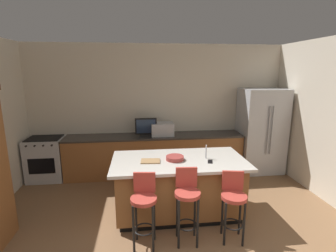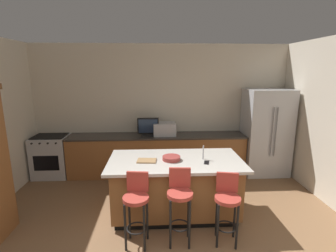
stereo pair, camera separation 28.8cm
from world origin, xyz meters
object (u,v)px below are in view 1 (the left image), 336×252
object	(u,v)px
tv_monitor	(146,128)
cutting_board	(150,161)
kitchen_island	(179,186)
refrigerator	(261,131)
bar_stool_left	(144,204)
bar_stool_right	(233,201)
cell_phone	(210,162)
range_oven	(47,159)
fruit_bowl	(175,158)
microwave	(162,129)
bar_stool_center	(187,199)

from	to	relation	value
tv_monitor	cutting_board	distance (m)	1.62
kitchen_island	cutting_board	world-z (taller)	cutting_board
refrigerator	bar_stool_left	xyz separation A→B (m)	(-2.70, -2.27, -0.36)
bar_stool_right	cutting_board	size ratio (longest dim) A/B	3.27
bar_stool_left	cell_phone	size ratio (longest dim) A/B	6.53
range_oven	bar_stool_right	xyz separation A→B (m)	(3.21, -2.34, 0.11)
tv_monitor	cell_phone	distance (m)	1.97
fruit_bowl	cell_phone	xyz separation A→B (m)	(0.52, -0.14, -0.03)
bar_stool_left	fruit_bowl	xyz separation A→B (m)	(0.50, 0.69, 0.36)
kitchen_island	bar_stool_right	size ratio (longest dim) A/B	2.20
range_oven	bar_stool_left	size ratio (longest dim) A/B	0.93
kitchen_island	cutting_board	size ratio (longest dim) A/B	7.21
refrigerator	cell_phone	size ratio (longest dim) A/B	12.61
refrigerator	fruit_bowl	world-z (taller)	refrigerator
microwave	bar_stool_left	world-z (taller)	microwave
range_oven	microwave	distance (m)	2.54
range_oven	bar_stool_center	bearing A→B (deg)	-41.88
bar_stool_right	cutting_board	xyz separation A→B (m)	(-1.08, 0.67, 0.37)
bar_stool_right	tv_monitor	bearing A→B (deg)	125.95
kitchen_island	bar_stool_center	distance (m)	0.71
range_oven	bar_stool_left	bearing A→B (deg)	-49.14
tv_monitor	fruit_bowl	world-z (taller)	tv_monitor
microwave	bar_stool_right	xyz separation A→B (m)	(0.74, -2.34, -0.47)
microwave	kitchen_island	bearing A→B (deg)	-86.24
fruit_bowl	refrigerator	bearing A→B (deg)	35.67
kitchen_island	bar_stool_right	distance (m)	0.96
range_oven	tv_monitor	world-z (taller)	tv_monitor
cutting_board	bar_stool_right	bearing A→B (deg)	-31.84
microwave	cutting_board	bearing A→B (deg)	-101.58
bar_stool_right	refrigerator	bearing A→B (deg)	66.99
cutting_board	bar_stool_left	bearing A→B (deg)	-100.20
cell_phone	bar_stool_center	bearing A→B (deg)	-115.22
microwave	fruit_bowl	world-z (taller)	microwave
kitchen_island	bar_stool_left	world-z (taller)	bar_stool_left
microwave	bar_stool_right	size ratio (longest dim) A/B	0.51
range_oven	bar_stool_left	distance (m)	3.08
bar_stool_center	fruit_bowl	xyz separation A→B (m)	(-0.07, 0.68, 0.34)
cell_phone	bar_stool_left	bearing A→B (deg)	-136.78
tv_monitor	cell_phone	size ratio (longest dim) A/B	3.06
refrigerator	cutting_board	distance (m)	3.04
refrigerator	fruit_bowl	xyz separation A→B (m)	(-2.20, -1.58, 0.01)
microwave	range_oven	bearing A→B (deg)	-179.97
bar_stool_right	fruit_bowl	world-z (taller)	fruit_bowl
cell_phone	cutting_board	xyz separation A→B (m)	(-0.90, 0.11, 0.01)
bar_stool_right	fruit_bowl	bearing A→B (deg)	145.16
refrigerator	bar_stool_left	distance (m)	3.54
refrigerator	range_oven	xyz separation A→B (m)	(-4.71, 0.06, -0.49)
kitchen_island	bar_stool_left	xyz separation A→B (m)	(-0.57, -0.70, 0.12)
kitchen_island	tv_monitor	distance (m)	1.75
tv_monitor	bar_stool_center	world-z (taller)	tv_monitor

